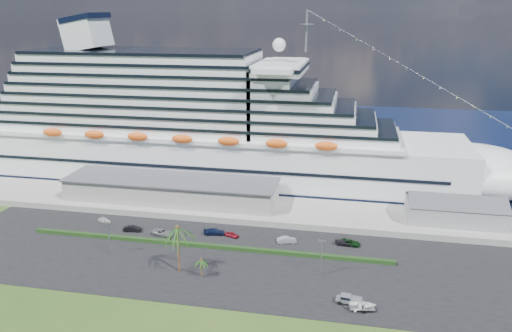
% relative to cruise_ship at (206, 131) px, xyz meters
% --- Properties ---
extents(ground, '(420.00, 420.00, 0.00)m').
position_rel_cruise_ship_xyz_m(ground, '(21.53, -64.00, -16.69)').
color(ground, '#284918').
rests_on(ground, ground).
extents(asphalt_lot, '(140.00, 38.00, 0.12)m').
position_rel_cruise_ship_xyz_m(asphalt_lot, '(21.53, -53.00, -16.63)').
color(asphalt_lot, black).
rests_on(asphalt_lot, ground).
extents(wharf, '(240.00, 20.00, 1.80)m').
position_rel_cruise_ship_xyz_m(wharf, '(21.53, -24.00, -15.79)').
color(wharf, gray).
rests_on(wharf, ground).
extents(water, '(420.00, 160.00, 0.02)m').
position_rel_cruise_ship_xyz_m(water, '(21.53, 66.00, -16.68)').
color(water, black).
rests_on(water, ground).
extents(cruise_ship, '(191.00, 38.00, 54.00)m').
position_rel_cruise_ship_xyz_m(cruise_ship, '(0.00, 0.00, 0.00)').
color(cruise_ship, silver).
rests_on(cruise_ship, ground).
extents(terminal_building, '(61.00, 15.00, 6.30)m').
position_rel_cruise_ship_xyz_m(terminal_building, '(-3.47, -24.00, -11.68)').
color(terminal_building, gray).
rests_on(terminal_building, wharf).
extents(port_shed, '(24.00, 12.31, 7.37)m').
position_rel_cruise_ship_xyz_m(port_shed, '(73.53, -24.00, -12.30)').
color(port_shed, gray).
rests_on(port_shed, wharf).
extents(hedge, '(88.00, 1.10, 0.90)m').
position_rel_cruise_ship_xyz_m(hedge, '(13.53, -48.00, -16.12)').
color(hedge, black).
rests_on(hedge, asphalt_lot).
extents(lamp_post_left, '(1.60, 0.35, 8.27)m').
position_rel_cruise_ship_xyz_m(lamp_post_left, '(-6.47, -56.00, -11.35)').
color(lamp_post_left, gray).
rests_on(lamp_post_left, asphalt_lot).
extents(lamp_post_right, '(1.60, 0.35, 8.27)m').
position_rel_cruise_ship_xyz_m(lamp_post_right, '(41.53, -56.00, -11.35)').
color(lamp_post_right, gray).
rests_on(lamp_post_right, asphalt_lot).
extents(palm_tall, '(8.82, 8.82, 11.13)m').
position_rel_cruise_ship_xyz_m(palm_tall, '(11.53, -60.00, -7.49)').
color(palm_tall, '#47301E').
rests_on(palm_tall, ground).
extents(palm_short, '(3.53, 3.53, 4.56)m').
position_rel_cruise_ship_xyz_m(palm_short, '(17.03, -61.50, -13.03)').
color(palm_short, '#47301E').
rests_on(palm_short, ground).
extents(parked_car_0, '(4.10, 2.84, 1.30)m').
position_rel_cruise_ship_xyz_m(parked_car_0, '(-16.61, -39.30, -15.93)').
color(parked_car_0, white).
rests_on(parked_car_0, asphalt_lot).
extents(parked_car_1, '(4.76, 2.26, 1.51)m').
position_rel_cruise_ship_xyz_m(parked_car_1, '(-7.00, -42.98, -15.82)').
color(parked_car_1, black).
rests_on(parked_car_1, asphalt_lot).
extents(parked_car_2, '(5.84, 3.57, 1.51)m').
position_rel_cruise_ship_xyz_m(parked_car_2, '(1.24, -43.78, -15.82)').
color(parked_car_2, gray).
rests_on(parked_car_2, asphalt_lot).
extents(parked_car_3, '(5.59, 3.01, 1.54)m').
position_rel_cruise_ship_xyz_m(parked_car_3, '(13.93, -40.71, -15.80)').
color(parked_car_3, '#111A3C').
rests_on(parked_car_3, asphalt_lot).
extents(parked_car_4, '(3.89, 2.43, 1.24)m').
position_rel_cruise_ship_xyz_m(parked_car_4, '(18.55, -41.29, -15.96)').
color(parked_car_4, maroon).
rests_on(parked_car_4, asphalt_lot).
extents(parked_car_5, '(5.02, 3.12, 1.56)m').
position_rel_cruise_ship_xyz_m(parked_car_5, '(32.38, -41.92, -15.79)').
color(parked_car_5, '#A3A6AA').
rests_on(parked_car_5, asphalt_lot).
extents(parked_car_6, '(5.37, 3.29, 1.39)m').
position_rel_cruise_ship_xyz_m(parked_car_6, '(47.32, -40.15, -15.88)').
color(parked_car_6, black).
rests_on(parked_car_6, asphalt_lot).
extents(parked_car_7, '(4.41, 2.04, 1.25)m').
position_rel_cruise_ship_xyz_m(parked_car_7, '(45.94, -40.53, -15.95)').
color(parked_car_7, black).
rests_on(parked_car_7, asphalt_lot).
extents(pickup_truck, '(5.10, 2.37, 1.74)m').
position_rel_cruise_ship_xyz_m(pickup_truck, '(47.51, -65.46, -15.62)').
color(pickup_truck, black).
rests_on(pickup_truck, asphalt_lot).
extents(boat_trailer, '(6.12, 4.47, 1.70)m').
position_rel_cruise_ship_xyz_m(boat_trailer, '(50.05, -67.42, -15.45)').
color(boat_trailer, gray).
rests_on(boat_trailer, asphalt_lot).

